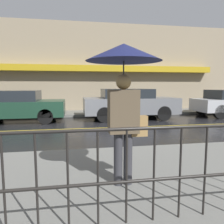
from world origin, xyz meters
TOP-DOWN VIEW (x-y plane):
  - ground_plane at (0.00, 0.00)m, footprint 80.00×80.00m
  - sidewalk_near at (0.00, -4.66)m, footprint 28.00×3.11m
  - sidewalk_far at (0.00, 4.11)m, footprint 28.00×2.02m
  - lane_marking at (0.00, 0.00)m, footprint 25.20×0.12m
  - building_storefront at (0.00, 5.24)m, footprint 28.00×0.85m
  - railing_foreground at (0.00, -5.97)m, footprint 12.00×0.04m
  - pedestrian at (0.63, -5.05)m, footprint 1.07×1.07m
  - car_dark_green at (-2.54, 2.10)m, footprint 3.98×1.88m
  - car_grey at (2.55, 2.10)m, footprint 4.44×1.84m

SIDE VIEW (x-z plane):
  - ground_plane at x=0.00m, z-range 0.00..0.00m
  - lane_marking at x=0.00m, z-range 0.00..0.01m
  - sidewalk_near at x=0.00m, z-range 0.00..0.14m
  - sidewalk_far at x=0.00m, z-range 0.00..0.14m
  - car_dark_green at x=-2.54m, z-range 0.03..1.42m
  - car_grey at x=2.55m, z-range 0.03..1.49m
  - railing_foreground at x=0.00m, z-range 0.26..1.30m
  - pedestrian at x=0.63m, z-range 0.76..2.80m
  - building_storefront at x=0.00m, z-range 0.00..5.30m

